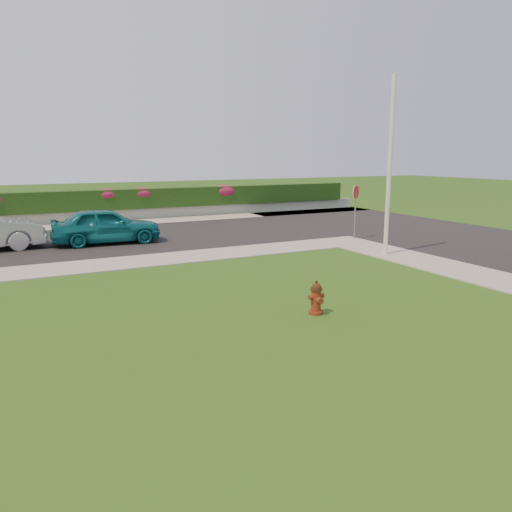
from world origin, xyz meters
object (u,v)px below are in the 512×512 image
fire_hydrant (316,298)px  stop_sign (356,199)px  sedan_teal (106,226)px  utility_pole (390,167)px

fire_hydrant → stop_sign: 10.73m
sedan_teal → stop_sign: (9.70, -3.63, 0.96)m
fire_hydrant → sedan_teal: 11.73m
fire_hydrant → stop_sign: bearing=47.3°
sedan_teal → utility_pole: utility_pole is taller
fire_hydrant → stop_sign: stop_sign is taller
fire_hydrant → utility_pole: utility_pole is taller
sedan_teal → utility_pole: 11.24m
stop_sign → utility_pole: bearing=-115.0°
utility_pole → stop_sign: (1.13, 3.24, -1.42)m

